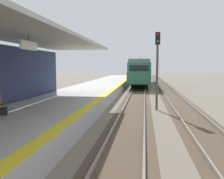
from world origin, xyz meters
TOP-DOWN VIEW (x-y plane):
  - station_platform at (-2.50, 16.00)m, footprint 5.00×80.00m
  - track_pair_nearest_platform at (1.90, 20.00)m, footprint 2.34×120.00m
  - track_pair_middle at (5.30, 20.00)m, footprint 2.34×120.00m
  - approaching_train at (1.90, 39.17)m, footprint 2.93×19.60m
  - rail_signal_post at (3.42, 17.41)m, footprint 0.32×0.34m

SIDE VIEW (x-z plane):
  - track_pair_nearest_platform at x=1.90m, z-range -0.03..0.13m
  - track_pair_middle at x=5.30m, z-range -0.03..0.13m
  - station_platform at x=-2.50m, z-range 0.00..0.90m
  - approaching_train at x=1.90m, z-range -0.20..4.56m
  - rail_signal_post at x=3.42m, z-range 0.59..5.79m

